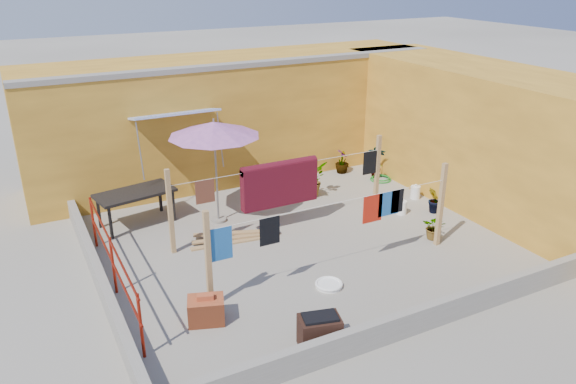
# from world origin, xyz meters

# --- Properties ---
(ground) EXTENTS (80.00, 80.00, 0.00)m
(ground) POSITION_xyz_m (0.00, 0.00, 0.00)
(ground) COLOR #9E998E
(ground) RESTS_ON ground
(wall_back) EXTENTS (11.00, 3.27, 3.21)m
(wall_back) POSITION_xyz_m (0.50, 4.69, 1.61)
(wall_back) COLOR gold
(wall_back) RESTS_ON ground
(wall_right) EXTENTS (2.40, 9.00, 3.20)m
(wall_right) POSITION_xyz_m (5.20, 0.00, 1.60)
(wall_right) COLOR gold
(wall_right) RESTS_ON ground
(parapet_front) EXTENTS (8.30, 0.16, 0.44)m
(parapet_front) POSITION_xyz_m (0.00, -3.58, 0.22)
(parapet_front) COLOR gray
(parapet_front) RESTS_ON ground
(parapet_left) EXTENTS (0.16, 7.30, 0.44)m
(parapet_left) POSITION_xyz_m (-4.08, 0.00, 0.22)
(parapet_left) COLOR gray
(parapet_left) RESTS_ON ground
(red_railing) EXTENTS (0.05, 4.20, 1.10)m
(red_railing) POSITION_xyz_m (-3.85, -0.20, 0.72)
(red_railing) COLOR maroon
(red_railing) RESTS_ON ground
(clothesline_rig) EXTENTS (5.09, 2.35, 1.80)m
(clothesline_rig) POSITION_xyz_m (-0.07, 0.55, 1.03)
(clothesline_rig) COLOR tan
(clothesline_rig) RESTS_ON ground
(patio_umbrella) EXTENTS (2.63, 2.63, 2.40)m
(patio_umbrella) POSITION_xyz_m (-1.15, 1.79, 2.16)
(patio_umbrella) COLOR gray
(patio_umbrella) RESTS_ON ground
(outdoor_table) EXTENTS (1.81, 1.13, 0.79)m
(outdoor_table) POSITION_xyz_m (-2.82, 2.48, 0.71)
(outdoor_table) COLOR black
(outdoor_table) RESTS_ON ground
(brick_stack) EXTENTS (0.70, 0.60, 0.51)m
(brick_stack) POSITION_xyz_m (-2.71, -1.78, 0.22)
(brick_stack) COLOR #B14B29
(brick_stack) RESTS_ON ground
(lumber_pile) EXTENTS (1.96, 0.78, 0.12)m
(lumber_pile) POSITION_xyz_m (-1.18, 0.73, 0.06)
(lumber_pile) COLOR tan
(lumber_pile) RESTS_ON ground
(brazier) EXTENTS (0.71, 0.56, 0.56)m
(brazier) POSITION_xyz_m (-1.40, -3.20, 0.27)
(brazier) COLOR black
(brazier) RESTS_ON ground
(white_basin) EXTENTS (0.51, 0.51, 0.09)m
(white_basin) POSITION_xyz_m (-0.37, -1.79, 0.05)
(white_basin) COLOR white
(white_basin) RESTS_ON ground
(water_jug_a) EXTENTS (0.24, 0.24, 0.37)m
(water_jug_a) POSITION_xyz_m (3.70, 0.78, 0.16)
(water_jug_a) COLOR white
(water_jug_a) RESTS_ON ground
(water_jug_b) EXTENTS (0.24, 0.24, 0.37)m
(water_jug_b) POSITION_xyz_m (2.81, 0.18, 0.16)
(water_jug_b) COLOR white
(water_jug_b) RESTS_ON ground
(green_hose) EXTENTS (0.58, 0.58, 0.08)m
(green_hose) POSITION_xyz_m (3.70, 2.22, 0.04)
(green_hose) COLOR #1B7C22
(green_hose) RESTS_ON ground
(plant_back_a) EXTENTS (1.02, 0.99, 0.86)m
(plant_back_a) POSITION_xyz_m (1.47, 2.14, 0.43)
(plant_back_a) COLOR #185418
(plant_back_a) RESTS_ON ground
(plant_back_b) EXTENTS (0.48, 0.48, 0.67)m
(plant_back_b) POSITION_xyz_m (3.08, 3.20, 0.33)
(plant_back_b) COLOR #185418
(plant_back_b) RESTS_ON ground
(plant_right_a) EXTENTS (0.56, 0.59, 0.92)m
(plant_right_a) POSITION_xyz_m (3.70, 2.45, 0.46)
(plant_right_a) COLOR #185418
(plant_right_a) RESTS_ON ground
(plant_right_b) EXTENTS (0.46, 0.46, 0.66)m
(plant_right_b) POSITION_xyz_m (3.52, -0.13, 0.33)
(plant_right_b) COLOR #185418
(plant_right_b) RESTS_ON ground
(plant_right_c) EXTENTS (0.62, 0.64, 0.54)m
(plant_right_c) POSITION_xyz_m (2.62, -1.17, 0.27)
(plant_right_c) COLOR #185418
(plant_right_c) RESTS_ON ground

